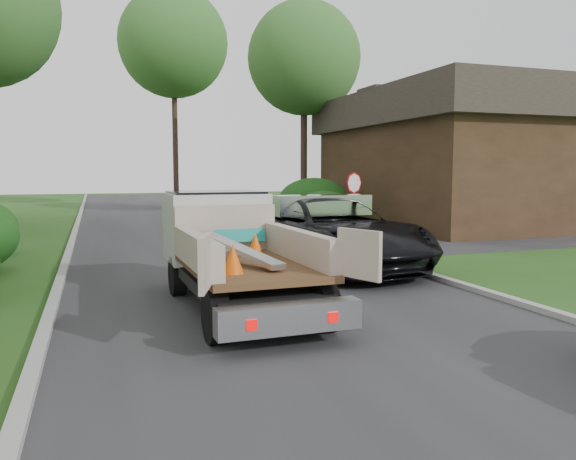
% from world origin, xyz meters
% --- Properties ---
extents(ground, '(120.00, 120.00, 0.00)m').
position_xyz_m(ground, '(0.00, 0.00, 0.00)').
color(ground, '#254915').
rests_on(ground, ground).
extents(road, '(8.00, 90.00, 0.02)m').
position_xyz_m(road, '(0.00, 10.00, 0.00)').
color(road, '#28282B').
rests_on(road, ground).
extents(side_street, '(16.00, 7.00, 0.02)m').
position_xyz_m(side_street, '(12.00, 9.00, 0.01)').
color(side_street, '#28282B').
rests_on(side_street, ground).
extents(curb_left, '(0.20, 90.00, 0.12)m').
position_xyz_m(curb_left, '(-4.10, 10.00, 0.06)').
color(curb_left, '#9E9E99').
rests_on(curb_left, ground).
extents(curb_right, '(0.20, 90.00, 0.12)m').
position_xyz_m(curb_right, '(4.10, 10.00, 0.06)').
color(curb_right, '#9E9E99').
rests_on(curb_right, ground).
extents(stop_sign, '(0.71, 0.32, 2.48)m').
position_xyz_m(stop_sign, '(5.20, 9.00, 1.78)').
color(stop_sign, slate).
rests_on(stop_sign, ground).
extents(house_right, '(9.72, 12.96, 6.20)m').
position_xyz_m(house_right, '(13.00, 14.00, 3.16)').
color(house_right, '#322214').
rests_on(house_right, ground).
extents(hedge_right_a, '(2.60, 2.60, 1.70)m').
position_xyz_m(hedge_right_a, '(5.80, 13.00, 0.85)').
color(hedge_right_a, '#0F4413').
rests_on(hedge_right_a, ground).
extents(hedge_right_b, '(3.38, 3.38, 2.21)m').
position_xyz_m(hedge_right_b, '(6.50, 16.00, 1.10)').
color(hedge_right_b, '#0F4413').
rests_on(hedge_right_b, ground).
extents(tree_right_far, '(6.00, 6.00, 11.50)m').
position_xyz_m(tree_right_far, '(7.50, 20.00, 8.48)').
color(tree_right_far, '#2D2119').
rests_on(tree_right_far, ground).
extents(tree_center_far, '(7.20, 7.20, 14.60)m').
position_xyz_m(tree_center_far, '(2.00, 30.00, 10.98)').
color(tree_center_far, '#2D2119').
rests_on(tree_center_far, ground).
extents(flatbed_truck, '(2.59, 5.55, 2.09)m').
position_xyz_m(flatbed_truck, '(-0.92, 1.86, 1.13)').
color(flatbed_truck, black).
rests_on(flatbed_truck, ground).
extents(black_pickup, '(3.87, 6.94, 1.84)m').
position_xyz_m(black_pickup, '(2.40, 4.69, 0.92)').
color(black_pickup, black).
rests_on(black_pickup, ground).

